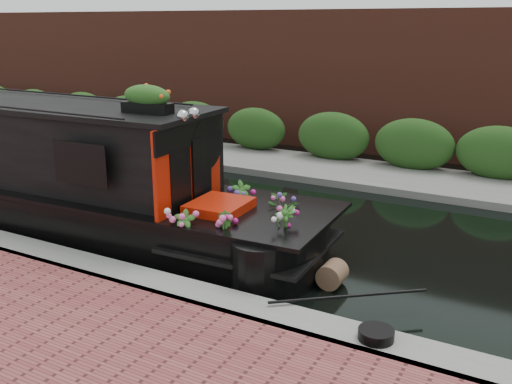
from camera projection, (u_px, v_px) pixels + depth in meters
The scene contains 8 objects.
ground at pixel (226, 218), 11.08m from camera, with size 80.00×80.00×0.00m, color black.
near_bank_coping at pixel (107, 283), 8.31m from camera, with size 40.00×0.60×0.50m, color gray.
far_bank_path at pixel (312, 171), 14.60m from camera, with size 40.00×2.40×0.34m, color slate.
far_hedge at pixel (326, 163), 15.35m from camera, with size 40.00×1.10×2.80m, color #204517.
far_brick_wall at pixel (352, 149), 17.12m from camera, with size 40.00×1.00×8.00m, color #5E2B1F.
narrowboat at pixel (10, 171), 11.09m from camera, with size 12.58×2.73×2.95m.
rope_fender at pixel (332, 274), 8.17m from camera, with size 0.37×0.37×0.39m, color brown.
coiled_mooring_rope at pixel (376, 334), 6.37m from camera, with size 0.41×0.41×0.12m, color black.
Camera 1 is at (5.57, -8.88, 3.67)m, focal length 40.00 mm.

